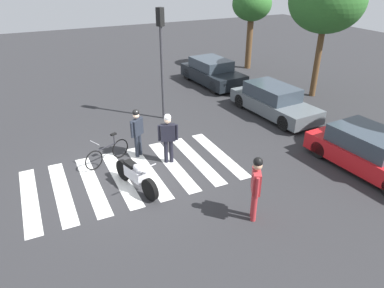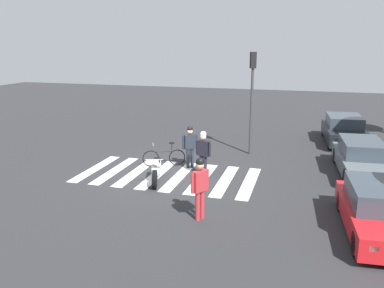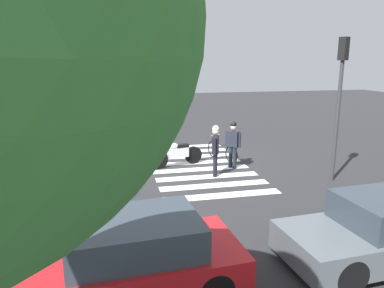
{
  "view_description": "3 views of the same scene",
  "coord_description": "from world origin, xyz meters",
  "px_view_note": "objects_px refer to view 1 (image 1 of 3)",
  "views": [
    {
      "loc": [
        9.63,
        -2.55,
        6.13
      ],
      "look_at": [
        0.89,
        1.65,
        1.16
      ],
      "focal_mm": 33.19,
      "sensor_mm": 36.0,
      "label": 1
    },
    {
      "loc": [
        14.04,
        5.01,
        5.04
      ],
      "look_at": [
        -0.12,
        0.93,
        1.29
      ],
      "focal_mm": 37.77,
      "sensor_mm": 36.0,
      "label": 2
    },
    {
      "loc": [
        3.08,
        12.8,
        3.92
      ],
      "look_at": [
        0.43,
        0.82,
        1.06
      ],
      "focal_mm": 33.84,
      "sensor_mm": 36.0,
      "label": 3
    }
  ],
  "objects_px": {
    "officer_by_motorcycle": "(168,135)",
    "police_motorcycle": "(136,175)",
    "car_red_convertible": "(370,152)",
    "car_black_suv": "(212,72)",
    "car_grey_coupe": "(273,101)",
    "pedestrian_bystander": "(256,184)",
    "leaning_bicycle": "(108,153)",
    "traffic_light_pole": "(161,48)",
    "officer_on_foot": "(137,130)"
  },
  "relations": [
    {
      "from": "officer_by_motorcycle",
      "to": "car_grey_coupe",
      "type": "relative_size",
      "value": 0.4
    },
    {
      "from": "car_black_suv",
      "to": "traffic_light_pole",
      "type": "relative_size",
      "value": 0.93
    },
    {
      "from": "car_red_convertible",
      "to": "police_motorcycle",
      "type": "bearing_deg",
      "value": -106.58
    },
    {
      "from": "police_motorcycle",
      "to": "officer_on_foot",
      "type": "distance_m",
      "value": 2.16
    },
    {
      "from": "car_grey_coupe",
      "to": "leaning_bicycle",
      "type": "bearing_deg",
      "value": -81.74
    },
    {
      "from": "pedestrian_bystander",
      "to": "car_black_suv",
      "type": "distance_m",
      "value": 11.88
    },
    {
      "from": "pedestrian_bystander",
      "to": "officer_by_motorcycle",
      "type": "bearing_deg",
      "value": -166.89
    },
    {
      "from": "officer_by_motorcycle",
      "to": "pedestrian_bystander",
      "type": "relative_size",
      "value": 0.95
    },
    {
      "from": "car_black_suv",
      "to": "traffic_light_pole",
      "type": "xyz_separation_m",
      "value": [
        3.44,
        -4.3,
        2.4
      ]
    },
    {
      "from": "car_black_suv",
      "to": "car_red_convertible",
      "type": "distance_m",
      "value": 10.37
    },
    {
      "from": "car_red_convertible",
      "to": "car_black_suv",
      "type": "bearing_deg",
      "value": -178.83
    },
    {
      "from": "car_black_suv",
      "to": "pedestrian_bystander",
      "type": "bearing_deg",
      "value": -23.27
    },
    {
      "from": "leaning_bicycle",
      "to": "pedestrian_bystander",
      "type": "bearing_deg",
      "value": 30.98
    },
    {
      "from": "pedestrian_bystander",
      "to": "car_grey_coupe",
      "type": "relative_size",
      "value": 0.42
    },
    {
      "from": "officer_by_motorcycle",
      "to": "police_motorcycle",
      "type": "bearing_deg",
      "value": -54.5
    },
    {
      "from": "police_motorcycle",
      "to": "officer_on_foot",
      "type": "xyz_separation_m",
      "value": [
        -1.96,
        0.71,
        0.54
      ]
    },
    {
      "from": "car_grey_coupe",
      "to": "traffic_light_pole",
      "type": "distance_m",
      "value": 5.46
    },
    {
      "from": "car_grey_coupe",
      "to": "traffic_light_pole",
      "type": "height_order",
      "value": "traffic_light_pole"
    },
    {
      "from": "car_grey_coupe",
      "to": "car_red_convertible",
      "type": "distance_m",
      "value": 5.2
    },
    {
      "from": "car_red_convertible",
      "to": "traffic_light_pole",
      "type": "bearing_deg",
      "value": -146.93
    },
    {
      "from": "leaning_bicycle",
      "to": "car_grey_coupe",
      "type": "xyz_separation_m",
      "value": [
        -1.12,
        7.74,
        0.25
      ]
    },
    {
      "from": "officer_by_motorcycle",
      "to": "officer_on_foot",
      "type": "bearing_deg",
      "value": -138.73
    },
    {
      "from": "officer_on_foot",
      "to": "car_black_suv",
      "type": "relative_size",
      "value": 0.41
    },
    {
      "from": "officer_by_motorcycle",
      "to": "car_black_suv",
      "type": "distance_m",
      "value": 9.05
    },
    {
      "from": "police_motorcycle",
      "to": "leaning_bicycle",
      "type": "height_order",
      "value": "police_motorcycle"
    },
    {
      "from": "officer_on_foot",
      "to": "car_grey_coupe",
      "type": "xyz_separation_m",
      "value": [
        -1.06,
        6.63,
        -0.38
      ]
    },
    {
      "from": "officer_on_foot",
      "to": "pedestrian_bystander",
      "type": "relative_size",
      "value": 0.94
    },
    {
      "from": "officer_on_foot",
      "to": "pedestrian_bystander",
      "type": "xyz_separation_m",
      "value": [
        4.67,
        1.66,
        0.08
      ]
    },
    {
      "from": "police_motorcycle",
      "to": "car_grey_coupe",
      "type": "height_order",
      "value": "car_grey_coupe"
    },
    {
      "from": "police_motorcycle",
      "to": "officer_by_motorcycle",
      "type": "relative_size",
      "value": 1.16
    },
    {
      "from": "car_grey_coupe",
      "to": "police_motorcycle",
      "type": "bearing_deg",
      "value": -67.6
    },
    {
      "from": "pedestrian_bystander",
      "to": "car_grey_coupe",
      "type": "height_order",
      "value": "pedestrian_bystander"
    },
    {
      "from": "pedestrian_bystander",
      "to": "officer_on_foot",
      "type": "bearing_deg",
      "value": -160.38
    },
    {
      "from": "car_black_suv",
      "to": "leaning_bicycle",
      "type": "bearing_deg",
      "value": -49.84
    },
    {
      "from": "officer_by_motorcycle",
      "to": "traffic_light_pole",
      "type": "xyz_separation_m",
      "value": [
        -3.69,
        1.27,
        2.04
      ]
    },
    {
      "from": "car_red_convertible",
      "to": "officer_by_motorcycle",
      "type": "bearing_deg",
      "value": -119.25
    },
    {
      "from": "car_black_suv",
      "to": "car_red_convertible",
      "type": "height_order",
      "value": "car_black_suv"
    },
    {
      "from": "leaning_bicycle",
      "to": "officer_by_motorcycle",
      "type": "xyz_separation_m",
      "value": [
        0.84,
        1.89,
        0.65
      ]
    },
    {
      "from": "police_motorcycle",
      "to": "leaning_bicycle",
      "type": "distance_m",
      "value": 1.95
    },
    {
      "from": "car_grey_coupe",
      "to": "car_red_convertible",
      "type": "relative_size",
      "value": 1.07
    },
    {
      "from": "officer_on_foot",
      "to": "car_red_convertible",
      "type": "bearing_deg",
      "value": 57.82
    },
    {
      "from": "pedestrian_bystander",
      "to": "leaning_bicycle",
      "type": "bearing_deg",
      "value": -149.02
    },
    {
      "from": "traffic_light_pole",
      "to": "car_grey_coupe",
      "type": "bearing_deg",
      "value": 69.28
    },
    {
      "from": "police_motorcycle",
      "to": "traffic_light_pole",
      "type": "relative_size",
      "value": 0.45
    },
    {
      "from": "police_motorcycle",
      "to": "traffic_light_pole",
      "type": "distance_m",
      "value": 6.09
    },
    {
      "from": "police_motorcycle",
      "to": "car_black_suv",
      "type": "bearing_deg",
      "value": 139.24
    },
    {
      "from": "car_black_suv",
      "to": "car_grey_coupe",
      "type": "distance_m",
      "value": 5.18
    },
    {
      "from": "leaning_bicycle",
      "to": "pedestrian_bystander",
      "type": "height_order",
      "value": "pedestrian_bystander"
    },
    {
      "from": "officer_on_foot",
      "to": "car_grey_coupe",
      "type": "bearing_deg",
      "value": 99.11
    },
    {
      "from": "officer_on_foot",
      "to": "officer_by_motorcycle",
      "type": "distance_m",
      "value": 1.19
    }
  ]
}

